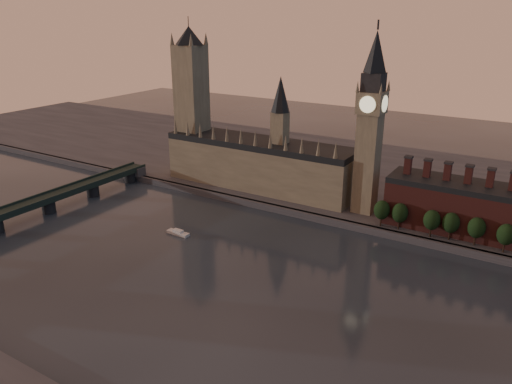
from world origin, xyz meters
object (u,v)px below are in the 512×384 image
victoria_tower (192,97)px  river_boat (178,233)px  big_ben (370,123)px  westminster_bridge (18,211)px

victoria_tower → river_boat: victoria_tower is taller
victoria_tower → big_ben: 130.12m
victoria_tower → westminster_bridge: victoria_tower is taller
river_boat → big_ben: bearing=45.7°
big_ben → river_boat: 122.55m
big_ben → westminster_bridge: size_ratio=0.54×
victoria_tower → river_boat: (52.25, -81.57, -58.04)m
big_ben → westminster_bridge: big_ben is taller
westminster_bridge → river_boat: westminster_bridge is taller
victoria_tower → big_ben: (130.00, -5.00, -2.26)m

